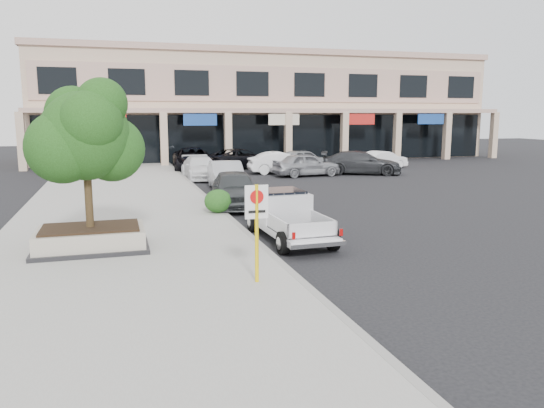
% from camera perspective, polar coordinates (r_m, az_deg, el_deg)
% --- Properties ---
extents(ground, '(120.00, 120.00, 0.00)m').
position_cam_1_polar(ground, '(15.95, 4.81, -5.04)').
color(ground, black).
rests_on(ground, ground).
extents(sidewalk, '(8.00, 52.00, 0.15)m').
position_cam_1_polar(sidewalk, '(20.74, -15.81, -1.72)').
color(sidewalk, gray).
rests_on(sidewalk, ground).
extents(curb, '(0.20, 52.00, 0.15)m').
position_cam_1_polar(curb, '(21.14, -5.05, -1.18)').
color(curb, gray).
rests_on(curb, ground).
extents(strip_mall, '(40.55, 12.43, 9.50)m').
position_cam_1_polar(strip_mall, '(50.18, -0.74, 10.48)').
color(strip_mall, tan).
rests_on(strip_mall, ground).
extents(planter, '(3.20, 2.20, 0.68)m').
position_cam_1_polar(planter, '(16.26, -18.89, -3.52)').
color(planter, black).
rests_on(planter, sidewalk).
extents(planter_tree, '(2.90, 2.55, 4.00)m').
position_cam_1_polar(planter_tree, '(16.03, -18.96, 6.91)').
color(planter_tree, black).
rests_on(planter_tree, planter).
extents(no_parking_sign, '(0.55, 0.09, 2.30)m').
position_cam_1_polar(no_parking_sign, '(12.20, -1.66, -1.71)').
color(no_parking_sign, yellow).
rests_on(no_parking_sign, sidewalk).
extents(hedge, '(1.10, 0.99, 0.93)m').
position_cam_1_polar(hedge, '(21.16, -5.82, 0.31)').
color(hedge, '#164212').
rests_on(hedge, sidewalk).
extents(pickup_truck, '(1.96, 4.94, 1.54)m').
position_cam_1_polar(pickup_truck, '(17.06, 1.88, -1.38)').
color(pickup_truck, silver).
rests_on(pickup_truck, ground).
extents(curb_car_a, '(2.52, 4.95, 1.61)m').
position_cam_1_polar(curb_car_a, '(23.21, -4.04, 1.64)').
color(curb_car_a, '#323638').
rests_on(curb_car_a, ground).
extents(curb_car_b, '(1.93, 4.75, 1.53)m').
position_cam_1_polar(curb_car_b, '(28.56, -4.94, 3.05)').
color(curb_car_b, '#A9ABB1').
rests_on(curb_car_b, ground).
extents(curb_car_c, '(2.04, 4.87, 1.41)m').
position_cam_1_polar(curb_car_c, '(33.66, -7.70, 3.89)').
color(curb_car_c, white).
rests_on(curb_car_c, ground).
extents(curb_car_d, '(3.13, 6.03, 1.63)m').
position_cam_1_polar(curb_car_d, '(38.99, -8.56, 4.82)').
color(curb_car_d, black).
rests_on(curb_car_d, ground).
extents(lot_car_a, '(4.59, 2.17, 1.52)m').
position_cam_1_polar(lot_car_a, '(34.87, 3.71, 4.25)').
color(lot_car_a, '#929499').
rests_on(lot_car_a, ground).
extents(lot_car_b, '(4.58, 1.79, 1.48)m').
position_cam_1_polar(lot_car_b, '(36.42, 1.00, 4.48)').
color(lot_car_b, white).
rests_on(lot_car_b, ground).
extents(lot_car_c, '(5.79, 4.24, 1.56)m').
position_cam_1_polar(lot_car_c, '(36.47, 9.57, 4.41)').
color(lot_car_c, '#2B2C2F').
rests_on(lot_car_c, ground).
extents(lot_car_d, '(5.93, 4.37, 1.50)m').
position_cam_1_polar(lot_car_d, '(39.73, -3.41, 4.90)').
color(lot_car_d, black).
rests_on(lot_car_d, ground).
extents(lot_car_e, '(4.76, 3.01, 1.51)m').
position_cam_1_polar(lot_car_e, '(38.82, 3.37, 4.80)').
color(lot_car_e, gray).
rests_on(lot_car_e, ground).
extents(lot_car_f, '(4.26, 2.57, 1.33)m').
position_cam_1_polar(lot_car_f, '(40.39, 11.83, 4.67)').
color(lot_car_f, silver).
rests_on(lot_car_f, ground).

